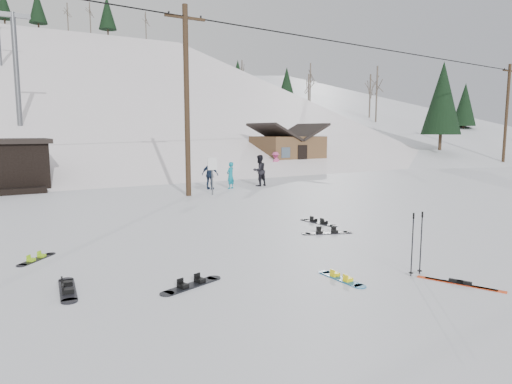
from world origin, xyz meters
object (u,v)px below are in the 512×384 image
utility_pole (187,99)px  hero_snowboard (341,278)px  cabin (288,151)px  hero_skis (460,283)px

utility_pole → hero_snowboard: utility_pole is taller
utility_pole → cabin: bearing=37.6°
cabin → hero_skis: cabin is taller
hero_skis → utility_pole: bearing=65.9°
utility_pole → hero_skis: bearing=-91.3°
cabin → utility_pole: bearing=-142.4°
utility_pole → hero_snowboard: (-2.22, -13.52, -4.66)m
utility_pole → cabin: utility_pole is taller
utility_pole → hero_snowboard: 14.47m
utility_pole → cabin: 16.71m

